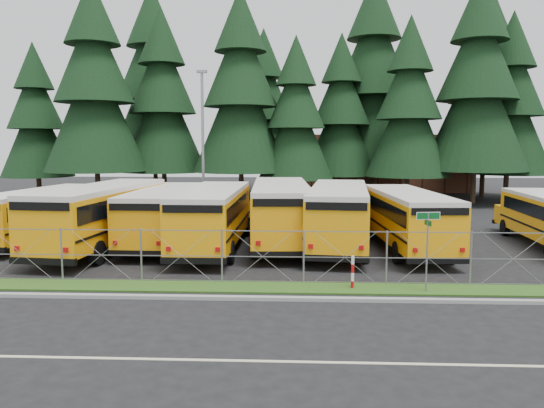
% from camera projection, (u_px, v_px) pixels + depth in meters
% --- Properties ---
extents(ground, '(120.00, 120.00, 0.00)m').
position_uv_depth(ground, '(329.00, 277.00, 20.36)').
color(ground, black).
rests_on(ground, ground).
extents(curb, '(50.00, 0.25, 0.12)m').
position_uv_depth(curb, '(335.00, 299.00, 17.27)').
color(curb, gray).
rests_on(curb, ground).
extents(grass_verge, '(50.00, 1.40, 0.06)m').
position_uv_depth(grass_verge, '(332.00, 289.00, 18.67)').
color(grass_verge, '#244C15').
rests_on(grass_verge, ground).
extents(road_lane_line, '(50.00, 0.12, 0.01)m').
position_uv_depth(road_lane_line, '(350.00, 363.00, 12.42)').
color(road_lane_line, beige).
rests_on(road_lane_line, ground).
extents(chainlink_fence, '(44.00, 0.10, 2.00)m').
position_uv_depth(chainlink_fence, '(331.00, 257.00, 19.25)').
color(chainlink_fence, gray).
rests_on(chainlink_fence, ground).
extents(brick_building, '(22.00, 10.00, 6.00)m').
position_uv_depth(brick_building, '(361.00, 162.00, 59.44)').
color(brick_building, brown).
rests_on(brick_building, ground).
extents(bus_0, '(3.78, 10.60, 2.72)m').
position_uv_depth(bus_0, '(45.00, 215.00, 27.71)').
color(bus_0, '#FD9508').
rests_on(bus_0, ground).
extents(bus_1, '(4.01, 12.10, 3.11)m').
position_uv_depth(bus_1, '(106.00, 217.00, 25.69)').
color(bus_1, '#FD9508').
rests_on(bus_1, ground).
extents(bus_2, '(2.76, 10.88, 2.84)m').
position_uv_depth(bus_2, '(168.00, 216.00, 27.01)').
color(bus_2, '#FD9508').
rests_on(bus_2, ground).
extents(bus_3, '(2.75, 11.34, 2.97)m').
position_uv_depth(bus_3, '(214.00, 218.00, 25.73)').
color(bus_3, '#FD9508').
rests_on(bus_3, ground).
extents(bus_4, '(3.38, 12.01, 3.12)m').
position_uv_depth(bus_4, '(281.00, 213.00, 26.99)').
color(bus_4, '#FD9508').
rests_on(bus_4, ground).
extents(bus_5, '(3.89, 11.81, 3.04)m').
position_uv_depth(bus_5, '(339.00, 217.00, 26.12)').
color(bus_5, '#FD9508').
rests_on(bus_5, ground).
extents(bus_6, '(3.26, 10.97, 2.84)m').
position_uv_depth(bus_6, '(405.00, 220.00, 25.60)').
color(bus_6, '#FD9508').
rests_on(bus_6, ground).
extents(street_sign, '(0.83, 0.55, 2.81)m').
position_uv_depth(street_sign, '(428.00, 235.00, 18.00)').
color(street_sign, gray).
rests_on(street_sign, ground).
extents(striped_bollard, '(0.11, 0.11, 1.20)m').
position_uv_depth(striped_bollard, '(353.00, 273.00, 18.61)').
color(striped_bollard, '#B20C0C').
rests_on(striped_bollard, ground).
extents(light_standard, '(0.70, 0.35, 10.14)m').
position_uv_depth(light_standard, '(203.00, 138.00, 37.13)').
color(light_standard, gray).
rests_on(light_standard, ground).
extents(conifer_0, '(6.39, 6.39, 14.14)m').
position_uv_depth(conifer_0, '(36.00, 121.00, 47.89)').
color(conifer_0, black).
rests_on(conifer_0, ground).
extents(conifer_1, '(8.48, 8.48, 18.75)m').
position_uv_depth(conifer_1, '(94.00, 92.00, 44.09)').
color(conifer_1, black).
rests_on(conifer_1, ground).
extents(conifer_2, '(7.76, 7.76, 17.17)m').
position_uv_depth(conifer_2, '(163.00, 104.00, 47.53)').
color(conifer_2, black).
rests_on(conifer_2, ground).
extents(conifer_3, '(8.19, 8.19, 18.12)m').
position_uv_depth(conifer_3, '(241.00, 96.00, 44.99)').
color(conifer_3, black).
rests_on(conifer_3, ground).
extents(conifer_4, '(6.37, 6.37, 14.09)m').
position_uv_depth(conifer_4, '(296.00, 120.00, 44.65)').
color(conifer_4, black).
rests_on(conifer_4, ground).
extents(conifer_5, '(6.77, 6.77, 14.96)m').
position_uv_depth(conifer_5, '(341.00, 117.00, 48.00)').
color(conifer_5, black).
rests_on(conifer_5, ground).
extents(conifer_6, '(7.10, 7.10, 15.71)m').
position_uv_depth(conifer_6, '(409.00, 110.00, 44.48)').
color(conifer_6, black).
rests_on(conifer_6, ground).
extents(conifer_7, '(8.65, 8.65, 19.12)m').
position_uv_depth(conifer_7, '(477.00, 89.00, 44.07)').
color(conifer_7, black).
rests_on(conifer_7, ground).
extents(conifer_8, '(7.44, 7.44, 16.46)m').
position_uv_depth(conifer_8, '(510.00, 107.00, 46.17)').
color(conifer_8, black).
rests_on(conifer_8, ground).
extents(conifer_10, '(9.31, 9.31, 20.58)m').
position_uv_depth(conifer_10, '(153.00, 91.00, 52.32)').
color(conifer_10, black).
rests_on(conifer_10, ground).
extents(conifer_11, '(7.37, 7.37, 16.31)m').
position_uv_depth(conifer_11, '(264.00, 112.00, 52.45)').
color(conifer_11, black).
rests_on(conifer_11, ground).
extents(conifer_12, '(9.58, 9.58, 21.19)m').
position_uv_depth(conifer_12, '(373.00, 86.00, 50.76)').
color(conifer_12, black).
rests_on(conifer_12, ground).
extents(conifer_13, '(8.88, 8.88, 19.64)m').
position_uv_depth(conifer_13, '(486.00, 93.00, 49.48)').
color(conifer_13, black).
rests_on(conifer_13, ground).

